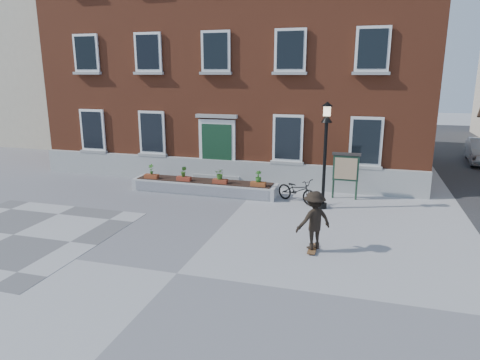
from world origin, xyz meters
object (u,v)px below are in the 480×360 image
(bicycle, at_px, (297,190))
(lamp_post, at_px, (326,141))
(skateboarder, at_px, (314,220))
(notice_board, at_px, (346,168))

(bicycle, xyz_separation_m, lamp_post, (1.04, -0.50, 2.06))
(bicycle, bearing_deg, skateboarder, -136.58)
(lamp_post, height_order, skateboarder, lamp_post)
(bicycle, distance_m, lamp_post, 2.36)
(notice_board, xyz_separation_m, skateboarder, (-0.59, -5.52, -0.35))
(lamp_post, bearing_deg, notice_board, 64.40)
(lamp_post, height_order, notice_board, lamp_post)
(bicycle, distance_m, skateboarder, 4.70)
(bicycle, relative_size, notice_board, 0.98)
(notice_board, relative_size, skateboarder, 1.07)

